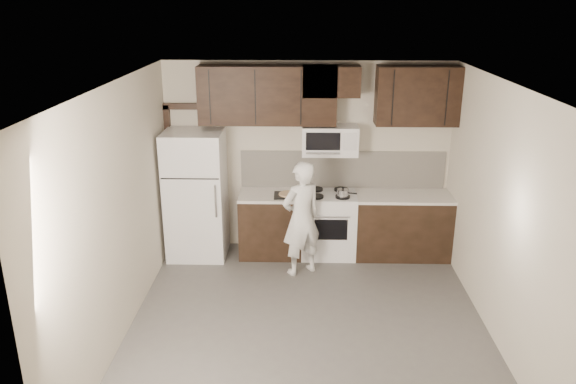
{
  "coord_description": "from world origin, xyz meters",
  "views": [
    {
      "loc": [
        -0.09,
        -5.43,
        3.5
      ],
      "look_at": [
        -0.24,
        0.9,
        1.3
      ],
      "focal_mm": 35.0,
      "sensor_mm": 36.0,
      "label": 1
    }
  ],
  "objects_px": {
    "stove": "(328,224)",
    "person": "(301,219)",
    "microwave": "(330,140)",
    "refrigerator": "(196,195)"
  },
  "relations": [
    {
      "from": "stove",
      "to": "microwave",
      "type": "bearing_deg",
      "value": 90.1
    },
    {
      "from": "stove",
      "to": "microwave",
      "type": "xyz_separation_m",
      "value": [
        -0.0,
        0.12,
        1.19
      ]
    },
    {
      "from": "microwave",
      "to": "person",
      "type": "height_order",
      "value": "microwave"
    },
    {
      "from": "stove",
      "to": "person",
      "type": "distance_m",
      "value": 0.77
    },
    {
      "from": "stove",
      "to": "microwave",
      "type": "relative_size",
      "value": 1.24
    },
    {
      "from": "refrigerator",
      "to": "person",
      "type": "xyz_separation_m",
      "value": [
        1.47,
        -0.54,
        -0.13
      ]
    },
    {
      "from": "microwave",
      "to": "person",
      "type": "relative_size",
      "value": 0.49
    },
    {
      "from": "microwave",
      "to": "stove",
      "type": "bearing_deg",
      "value": -89.9
    },
    {
      "from": "refrigerator",
      "to": "person",
      "type": "height_order",
      "value": "refrigerator"
    },
    {
      "from": "stove",
      "to": "person",
      "type": "relative_size",
      "value": 0.61
    }
  ]
}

